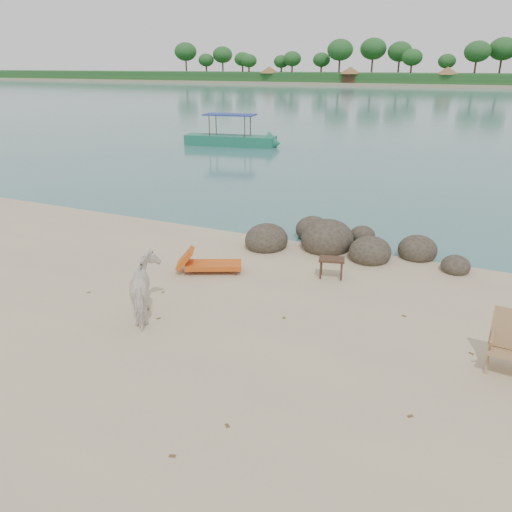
{
  "coord_description": "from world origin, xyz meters",
  "views": [
    {
      "loc": [
        4.06,
        -8.01,
        5.25
      ],
      "look_at": [
        -0.57,
        2.0,
        1.0
      ],
      "focal_mm": 35.0,
      "sensor_mm": 36.0,
      "label": 1
    }
  ],
  "objects_px": {
    "cow": "(147,290)",
    "deck_chair": "(508,347)",
    "boulders": "(336,243)",
    "side_table": "(331,269)",
    "boat_near": "(230,119)",
    "lounge_chair": "(213,263)"
  },
  "relations": [
    {
      "from": "cow",
      "to": "boat_near",
      "type": "height_order",
      "value": "boat_near"
    },
    {
      "from": "lounge_chair",
      "to": "deck_chair",
      "type": "xyz_separation_m",
      "value": [
        7.09,
        -1.86,
        0.26
      ]
    },
    {
      "from": "boat_near",
      "to": "side_table",
      "type": "bearing_deg",
      "value": -65.27
    },
    {
      "from": "deck_chair",
      "to": "side_table",
      "type": "bearing_deg",
      "value": 149.59
    },
    {
      "from": "cow",
      "to": "deck_chair",
      "type": "distance_m",
      "value": 7.21
    },
    {
      "from": "cow",
      "to": "lounge_chair",
      "type": "height_order",
      "value": "cow"
    },
    {
      "from": "side_table",
      "to": "lounge_chair",
      "type": "height_order",
      "value": "lounge_chair"
    },
    {
      "from": "side_table",
      "to": "boat_near",
      "type": "bearing_deg",
      "value": 109.66
    },
    {
      "from": "deck_chair",
      "to": "boat_near",
      "type": "bearing_deg",
      "value": 131.72
    },
    {
      "from": "side_table",
      "to": "deck_chair",
      "type": "bearing_deg",
      "value": -48.74
    },
    {
      "from": "cow",
      "to": "boulders",
      "type": "bearing_deg",
      "value": -150.7
    },
    {
      "from": "lounge_chair",
      "to": "deck_chair",
      "type": "height_order",
      "value": "deck_chair"
    },
    {
      "from": "cow",
      "to": "side_table",
      "type": "distance_m",
      "value": 4.86
    },
    {
      "from": "cow",
      "to": "side_table",
      "type": "relative_size",
      "value": 2.42
    },
    {
      "from": "boulders",
      "to": "side_table",
      "type": "distance_m",
      "value": 2.21
    },
    {
      "from": "boulders",
      "to": "side_table",
      "type": "height_order",
      "value": "boulders"
    },
    {
      "from": "boulders",
      "to": "side_table",
      "type": "bearing_deg",
      "value": -77.28
    },
    {
      "from": "boulders",
      "to": "boat_near",
      "type": "distance_m",
      "value": 21.5
    },
    {
      "from": "cow",
      "to": "boat_near",
      "type": "bearing_deg",
      "value": -103.84
    },
    {
      "from": "boulders",
      "to": "boat_near",
      "type": "xyz_separation_m",
      "value": [
        -12.66,
        17.31,
        1.49
      ]
    },
    {
      "from": "boulders",
      "to": "deck_chair",
      "type": "xyz_separation_m",
      "value": [
        4.59,
        -4.97,
        0.31
      ]
    },
    {
      "from": "boulders",
      "to": "deck_chair",
      "type": "relative_size",
      "value": 5.98
    }
  ]
}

